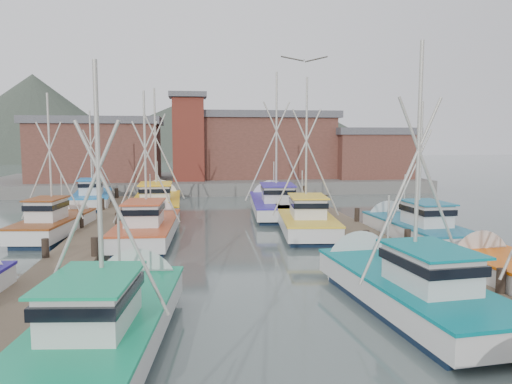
{
  "coord_description": "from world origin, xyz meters",
  "views": [
    {
      "loc": [
        -1.97,
        -16.53,
        5.42
      ],
      "look_at": [
        1.46,
        8.96,
        2.6
      ],
      "focal_mm": 35.0,
      "sensor_mm": 36.0,
      "label": 1
    }
  ],
  "objects": [
    {
      "name": "ground",
      "position": [
        0.0,
        0.0,
        0.0
      ],
      "size": [
        260.0,
        260.0,
        0.0
      ],
      "primitive_type": "plane",
      "color": "#536460",
      "rests_on": "ground"
    },
    {
      "name": "dock_left",
      "position": [
        -7.0,
        4.04,
        0.21
      ],
      "size": [
        2.3,
        46.0,
        1.5
      ],
      "color": "brown",
      "rests_on": "ground"
    },
    {
      "name": "dock_right",
      "position": [
        7.0,
        4.04,
        0.21
      ],
      "size": [
        2.3,
        46.0,
        1.5
      ],
      "color": "brown",
      "rests_on": "ground"
    },
    {
      "name": "quay",
      "position": [
        0.0,
        37.0,
        0.6
      ],
      "size": [
        44.0,
        16.0,
        1.2
      ],
      "primitive_type": "cube",
      "color": "slate",
      "rests_on": "ground"
    },
    {
      "name": "shed_left",
      "position": [
        -11.0,
        35.0,
        4.34
      ],
      "size": [
        12.72,
        8.48,
        6.2
      ],
      "color": "brown",
      "rests_on": "quay"
    },
    {
      "name": "shed_center",
      "position": [
        6.0,
        37.0,
        4.69
      ],
      "size": [
        14.84,
        9.54,
        6.9
      ],
      "color": "brown",
      "rests_on": "quay"
    },
    {
      "name": "shed_right",
      "position": [
        17.0,
        34.0,
        3.84
      ],
      "size": [
        8.48,
        6.36,
        5.2
      ],
      "color": "brown",
      "rests_on": "quay"
    },
    {
      "name": "lookout_tower",
      "position": [
        -2.0,
        33.0,
        5.55
      ],
      "size": [
        3.6,
        3.6,
        8.5
      ],
      "color": "maroon",
      "rests_on": "quay"
    },
    {
      "name": "distant_hills",
      "position": [
        -12.76,
        122.59,
        0.0
      ],
      "size": [
        175.0,
        140.0,
        42.0
      ],
      "color": "#414B3F",
      "rests_on": "ground"
    },
    {
      "name": "boat_4",
      "position": [
        -4.03,
        -3.59,
        0.68
      ],
      "size": [
        3.78,
        9.3,
        8.0
      ],
      "rotation": [
        0.0,
        0.0,
        -0.11
      ],
      "color": "#101E35",
      "rests_on": "ground"
    },
    {
      "name": "boat_5",
      "position": [
        4.74,
        -1.73,
        0.68
      ],
      "size": [
        3.67,
        9.37,
        9.02
      ],
      "rotation": [
        0.0,
        0.0,
        0.09
      ],
      "color": "#101E35",
      "rests_on": "ground"
    },
    {
      "name": "boat_8",
      "position": [
        -4.13,
        10.02,
        0.68
      ],
      "size": [
        3.43,
        8.98,
        8.49
      ],
      "rotation": [
        0.0,
        0.0,
        -0.06
      ],
      "color": "#101E35",
      "rests_on": "ground"
    },
    {
      "name": "boat_9",
      "position": [
        4.58,
        11.29,
        0.68
      ],
      "size": [
        3.78,
        9.27,
        9.48
      ],
      "rotation": [
        0.0,
        0.0,
        -0.1
      ],
      "color": "#101E35",
      "rests_on": "ground"
    },
    {
      "name": "boat_10",
      "position": [
        -9.22,
        11.81,
        0.68
      ],
      "size": [
        3.34,
        7.97,
        8.32
      ],
      "rotation": [
        0.0,
        0.0,
        -0.12
      ],
      "color": "#101E35",
      "rests_on": "ground"
    },
    {
      "name": "boat_11",
      "position": [
        9.56,
        7.89,
        0.68
      ],
      "size": [
        3.24,
        8.55,
        7.9
      ],
      "rotation": [
        0.0,
        0.0,
        0.05
      ],
      "color": "#101E35",
      "rests_on": "ground"
    },
    {
      "name": "boat_12",
      "position": [
        -4.31,
        20.16,
        0.68
      ],
      "size": [
        4.01,
        10.33,
        9.81
      ],
      "rotation": [
        0.0,
        0.0,
        0.01
      ],
      "color": "#101E35",
      "rests_on": "ground"
    },
    {
      "name": "boat_13",
      "position": [
        4.1,
        18.32,
        0.69
      ],
      "size": [
        4.37,
        10.59,
        10.84
      ],
      "rotation": [
        0.0,
        0.0,
        -0.08
      ],
      "color": "#101E35",
      "rests_on": "ground"
    },
    {
      "name": "boat_14",
      "position": [
        -9.55,
        24.14,
        0.68
      ],
      "size": [
        3.56,
        8.88,
        8.17
      ],
      "rotation": [
        0.0,
        0.0,
        0.11
      ],
      "color": "#101E35",
      "rests_on": "ground"
    },
    {
      "name": "gull_far",
      "position": [
        1.79,
        -0.33,
        7.93
      ],
      "size": [
        1.55,
        0.65,
        0.24
      ],
      "rotation": [
        0.0,
        0.0,
        -0.24
      ],
      "color": "gray",
      "rests_on": "ground"
    }
  ]
}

